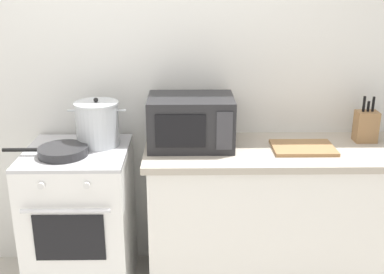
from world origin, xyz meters
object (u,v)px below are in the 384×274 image
(stove, at_px, (81,221))
(knife_block, at_px, (366,126))
(microwave, at_px, (191,122))
(stock_pot, at_px, (97,124))
(frying_pan, at_px, (62,151))
(cutting_board, at_px, (303,148))

(stove, xyz_separation_m, knife_block, (1.74, 0.14, 0.56))
(microwave, bearing_deg, stock_pot, 177.87)
(frying_pan, relative_size, cutting_board, 1.33)
(knife_block, bearing_deg, stove, -175.37)
(stove, distance_m, stock_pot, 0.61)
(stove, distance_m, cutting_board, 1.41)
(frying_pan, bearing_deg, stock_pot, 45.26)
(stock_pot, height_order, cutting_board, stock_pot)
(microwave, height_order, knife_block, microwave)
(frying_pan, distance_m, cutting_board, 1.39)
(frying_pan, distance_m, knife_block, 1.82)
(stove, bearing_deg, cutting_board, 0.05)
(frying_pan, distance_m, microwave, 0.76)
(frying_pan, height_order, knife_block, knife_block)
(stock_pot, relative_size, knife_block, 1.21)
(stock_pot, bearing_deg, frying_pan, -134.74)
(stove, xyz_separation_m, frying_pan, (-0.06, -0.08, 0.48))
(microwave, height_order, cutting_board, microwave)
(cutting_board, distance_m, knife_block, 0.44)
(stock_pot, xyz_separation_m, microwave, (0.56, -0.02, 0.02))
(stove, height_order, stock_pot, stock_pot)
(stove, relative_size, stock_pot, 2.68)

